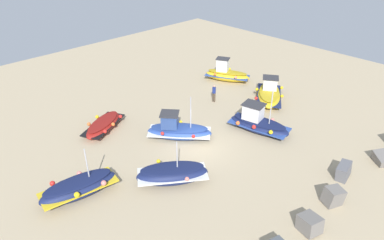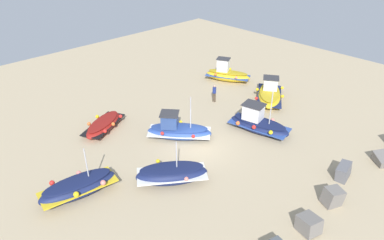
{
  "view_description": "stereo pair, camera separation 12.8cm",
  "coord_description": "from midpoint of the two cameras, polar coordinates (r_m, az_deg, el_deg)",
  "views": [
    {
      "loc": [
        15.07,
        14.85,
        14.42
      ],
      "look_at": [
        -1.46,
        -2.12,
        0.9
      ],
      "focal_mm": 32.93,
      "sensor_mm": 36.0,
      "label": 1
    },
    {
      "loc": [
        14.97,
        14.94,
        14.42
      ],
      "look_at": [
        -1.46,
        -2.12,
        0.9
      ],
      "focal_mm": 32.93,
      "sensor_mm": 36.0,
      "label": 2
    }
  ],
  "objects": [
    {
      "name": "fishing_boat_5",
      "position": [
        36.36,
        5.54,
        7.41
      ],
      "size": [
        3.58,
        4.82,
        2.38
      ],
      "rotation": [
        0.0,
        0.0,
        5.19
      ],
      "color": "gold",
      "rests_on": "ground_plane"
    },
    {
      "name": "breakwater_rocks",
      "position": [
        20.53,
        18.89,
        -15.17
      ],
      "size": [
        21.71,
        2.44,
        1.31
      ],
      "color": "#4C5156",
      "rests_on": "ground_plane"
    },
    {
      "name": "ground_plane",
      "position": [
        25.6,
        0.83,
        -4.57
      ],
      "size": [
        54.53,
        54.53,
        0.0
      ],
      "primitive_type": "plane",
      "color": "tan"
    },
    {
      "name": "fishing_boat_1",
      "position": [
        22.32,
        -18.02,
        -10.33
      ],
      "size": [
        4.84,
        2.53,
        3.06
      ],
      "rotation": [
        0.0,
        0.0,
        6.13
      ],
      "color": "navy",
      "rests_on": "ground_plane"
    },
    {
      "name": "person_walking",
      "position": [
        31.71,
        3.47,
        4.54
      ],
      "size": [
        0.32,
        0.32,
        1.66
      ],
      "rotation": [
        0.0,
        0.0,
        0.43
      ],
      "color": "brown",
      "rests_on": "ground_plane"
    },
    {
      "name": "fishing_boat_4",
      "position": [
        28.45,
        -14.29,
        -0.77
      ],
      "size": [
        4.44,
        3.28,
        0.87
      ],
      "rotation": [
        0.0,
        0.0,
        0.47
      ],
      "color": "maroon",
      "rests_on": "ground_plane"
    },
    {
      "name": "fishing_boat_0",
      "position": [
        22.22,
        -3.36,
        -8.7
      ],
      "size": [
        4.66,
        4.0,
        2.99
      ],
      "rotation": [
        0.0,
        0.0,
        5.66
      ],
      "color": "navy",
      "rests_on": "ground_plane"
    },
    {
      "name": "fishing_boat_2",
      "position": [
        32.91,
        12.28,
        4.2
      ],
      "size": [
        5.26,
        4.52,
        2.07
      ],
      "rotation": [
        0.0,
        0.0,
        3.74
      ],
      "color": "gold",
      "rests_on": "ground_plane"
    },
    {
      "name": "fishing_boat_3",
      "position": [
        26.44,
        -2.41,
        -1.65
      ],
      "size": [
        4.44,
        4.76,
        3.49
      ],
      "rotation": [
        0.0,
        0.0,
        5.43
      ],
      "color": "#2D4C9E",
      "rests_on": "ground_plane"
    },
    {
      "name": "fishing_boat_6",
      "position": [
        27.74,
        10.52,
        -0.46
      ],
      "size": [
        2.77,
        5.08,
        3.77
      ],
      "rotation": [
        0.0,
        0.0,
        4.92
      ],
      "color": "navy",
      "rests_on": "ground_plane"
    }
  ]
}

